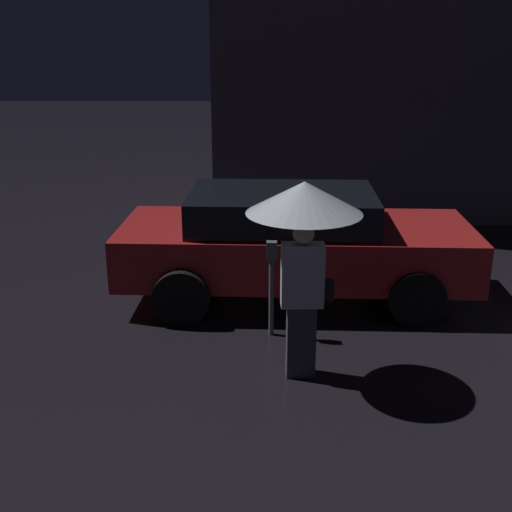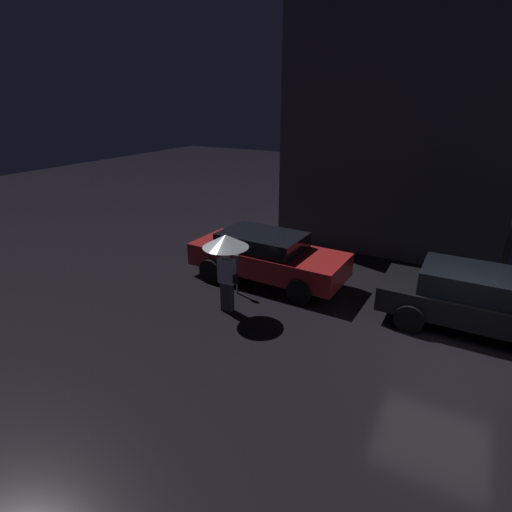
% 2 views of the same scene
% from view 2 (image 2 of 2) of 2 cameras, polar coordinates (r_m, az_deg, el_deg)
% --- Properties ---
extents(ground_plane, '(60.00, 60.00, 0.00)m').
position_cam_2_polar(ground_plane, '(9.83, 25.92, -12.53)').
color(ground_plane, black).
extents(building_facade_left, '(8.74, 3.00, 9.09)m').
position_cam_2_polar(building_facade_left, '(15.01, 22.26, 17.77)').
color(building_facade_left, '#3D3D47').
rests_on(building_facade_left, ground).
extents(parked_car_red, '(4.71, 2.05, 1.47)m').
position_cam_2_polar(parked_car_red, '(11.90, 1.52, 0.08)').
color(parked_car_red, maroon).
rests_on(parked_car_red, ground).
extents(parked_car_black, '(4.37, 2.00, 1.48)m').
position_cam_2_polar(parked_car_black, '(10.73, 28.99, -5.40)').
color(parked_car_black, black).
rests_on(parked_car_black, ground).
extents(pedestrian_with_umbrella, '(1.14, 1.14, 2.08)m').
position_cam_2_polar(pedestrian_with_umbrella, '(9.83, -4.32, 0.88)').
color(pedestrian_with_umbrella, '#383842').
rests_on(pedestrian_with_umbrella, ground).
extents(parking_meter, '(0.12, 0.10, 1.17)m').
position_cam_2_polar(parking_meter, '(11.09, -2.76, -1.95)').
color(parking_meter, '#4C5154').
rests_on(parking_meter, ground).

